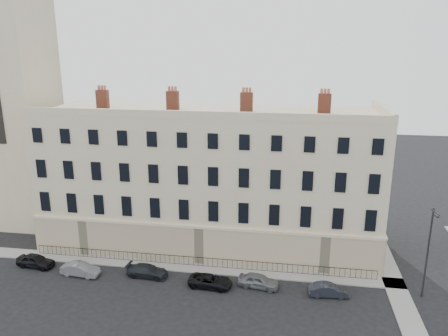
{
  "coord_description": "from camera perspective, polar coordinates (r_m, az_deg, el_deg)",
  "views": [
    {
      "loc": [
        2.91,
        -33.72,
        21.75
      ],
      "look_at": [
        -4.08,
        10.0,
        9.24
      ],
      "focal_mm": 35.0,
      "sensor_mm": 36.0,
      "label": 1
    }
  ],
  "objects": [
    {
      "name": "church_tower",
      "position": [
        58.05,
        -26.0,
        11.17
      ],
      "size": [
        8.0,
        8.13,
        44.0
      ],
      "color": "beige",
      "rests_on": "ground"
    },
    {
      "name": "car_a",
      "position": [
        49.11,
        -23.39,
        -11.05
      ],
      "size": [
        4.06,
        1.98,
        1.33
      ],
      "primitive_type": "imported",
      "rotation": [
        0.0,
        0.0,
        1.46
      ],
      "color": "black",
      "rests_on": "ground"
    },
    {
      "name": "car_e",
      "position": [
        41.97,
        4.55,
        -14.47
      ],
      "size": [
        4.02,
        2.1,
        1.3
      ],
      "primitive_type": "imported",
      "rotation": [
        0.0,
        0.0,
        1.42
      ],
      "color": "slate",
      "rests_on": "ground"
    },
    {
      "name": "ground",
      "position": [
        40.24,
        3.65,
        -16.99
      ],
      "size": [
        160.0,
        160.0,
        0.0
      ],
      "primitive_type": "plane",
      "color": "black",
      "rests_on": "ground"
    },
    {
      "name": "pavement_terrace",
      "position": [
        46.23,
        -8.45,
        -12.4
      ],
      "size": [
        48.0,
        2.0,
        0.12
      ],
      "primitive_type": "cube",
      "color": "gray",
      "rests_on": "ground"
    },
    {
      "name": "car_d",
      "position": [
        41.96,
        -1.78,
        -14.55
      ],
      "size": [
        4.26,
        2.21,
        1.15
      ],
      "primitive_type": "imported",
      "rotation": [
        0.0,
        0.0,
        1.49
      ],
      "color": "black",
      "rests_on": "ground"
    },
    {
      "name": "car_f",
      "position": [
        41.68,
        13.49,
        -15.23
      ],
      "size": [
        3.63,
        1.53,
        1.17
      ],
      "primitive_type": "imported",
      "rotation": [
        0.0,
        0.0,
        1.65
      ],
      "color": "#22252E",
      "rests_on": "ground"
    },
    {
      "name": "railings",
      "position": [
        45.38,
        -3.39,
        -12.11
      ],
      "size": [
        35.0,
        0.04,
        0.96
      ],
      "color": "black",
      "rests_on": "ground"
    },
    {
      "name": "pavement_east_return",
      "position": [
        48.1,
        20.6,
        -12.13
      ],
      "size": [
        2.0,
        24.0,
        0.12
      ],
      "primitive_type": "cube",
      "color": "gray",
      "rests_on": "ground"
    },
    {
      "name": "terrace",
      "position": [
        48.68,
        -1.83,
        -1.26
      ],
      "size": [
        36.22,
        12.22,
        17.0
      ],
      "color": "beige",
      "rests_on": "ground"
    },
    {
      "name": "car_c",
      "position": [
        44.21,
        -9.98,
        -13.08
      ],
      "size": [
        4.17,
        1.88,
        1.18
      ],
      "primitive_type": "imported",
      "rotation": [
        0.0,
        0.0,
        1.52
      ],
      "color": "black",
      "rests_on": "ground"
    },
    {
      "name": "streetlamp",
      "position": [
        42.34,
        25.14,
        -9.57
      ],
      "size": [
        0.4,
        1.83,
        8.49
      ],
      "rotation": [
        0.0,
        0.0,
        0.12
      ],
      "color": "#2D2E32",
      "rests_on": "ground"
    },
    {
      "name": "car_b",
      "position": [
        45.95,
        -18.23,
        -12.46
      ],
      "size": [
        3.91,
        1.62,
        1.26
      ],
      "primitive_type": "imported",
      "rotation": [
        0.0,
        0.0,
        1.49
      ],
      "color": "slate",
      "rests_on": "ground"
    }
  ]
}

